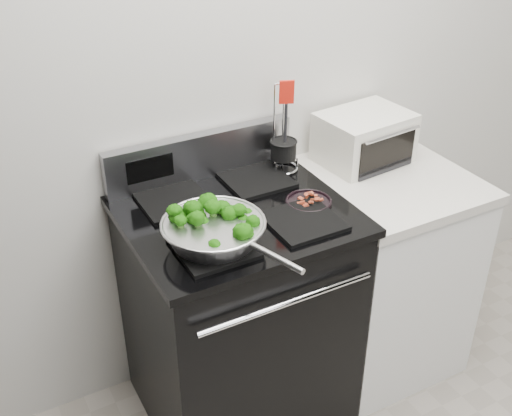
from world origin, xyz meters
TOP-DOWN VIEW (x-y plane):
  - back_wall at (0.00, 1.75)m, footprint 4.00×0.02m
  - gas_range at (-0.30, 1.41)m, footprint 0.79×0.69m
  - counter at (0.39, 1.41)m, footprint 0.62×0.68m
  - skillet at (-0.46, 1.27)m, footprint 0.35×0.53m
  - broccoli_pile at (-0.46, 1.27)m, footprint 0.27×0.27m
  - bacon_plate at (-0.04, 1.34)m, footprint 0.17×0.17m
  - utensil_holder at (0.01, 1.62)m, footprint 0.12×0.12m
  - toaster_oven at (0.38, 1.58)m, footprint 0.38×0.31m

SIDE VIEW (x-z plane):
  - counter at x=0.39m, z-range 0.00..0.92m
  - gas_range at x=-0.30m, z-range -0.08..1.05m
  - bacon_plate at x=-0.04m, z-range 0.95..0.99m
  - skillet at x=-0.46m, z-range 0.97..1.04m
  - utensil_holder at x=0.01m, z-range 0.83..1.20m
  - broccoli_pile at x=-0.46m, z-range 0.98..1.07m
  - toaster_oven at x=0.38m, z-range 0.92..1.13m
  - back_wall at x=0.00m, z-range 0.00..2.70m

